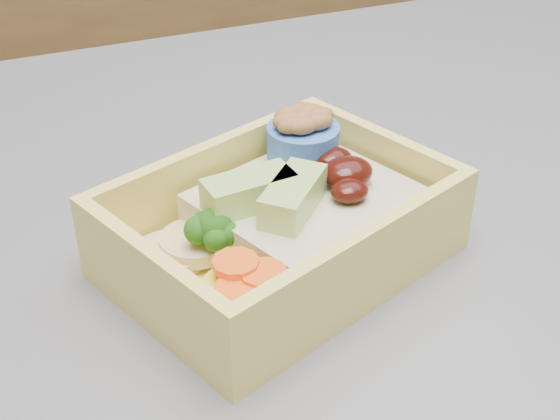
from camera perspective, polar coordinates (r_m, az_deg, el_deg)
name	(u,v)px	position (r m, az deg, el deg)	size (l,w,h in m)	color
bento_box	(285,222)	(0.38, 0.36, -0.86)	(0.19, 0.16, 0.06)	#EAD560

